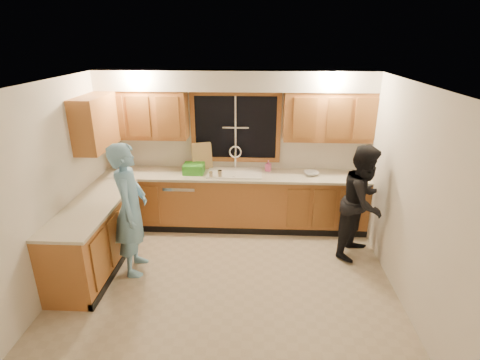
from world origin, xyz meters
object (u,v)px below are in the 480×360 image
dishwasher (183,202)px  knife_block (122,164)px  stove (76,259)px  sink (235,177)px  soap_bottle (268,166)px  woman (363,202)px  dish_crate (194,169)px  bowl (311,173)px  man (131,210)px

dishwasher → knife_block: (-0.99, 0.09, 0.62)m
dishwasher → stove: bearing=-117.7°
sink → soap_bottle: size_ratio=4.78×
woman → knife_block: size_ratio=7.45×
dishwasher → soap_bottle: soap_bottle is taller
sink → soap_bottle: bearing=16.0°
sink → dish_crate: sink is taller
bowl → dish_crate: bearing=180.0°
sink → knife_block: sink is taller
soap_bottle → bowl: soap_bottle is taller
sink → man: man is taller
stove → man: man is taller
man → knife_block: (-0.58, 1.40, 0.14)m
dishwasher → soap_bottle: size_ratio=4.56×
woman → bowl: size_ratio=7.15×
woman → dish_crate: size_ratio=5.09×
knife_block → sink: bearing=-37.0°
dish_crate → stove: bearing=-122.3°
man → knife_block: size_ratio=8.14×
dishwasher → knife_block: knife_block is taller
man → soap_bottle: man is taller
sink → woman: size_ratio=0.53×
man → dish_crate: bearing=-31.4°
dishwasher → woman: bearing=-15.5°
woman → knife_block: bearing=112.3°
soap_bottle → dishwasher: bearing=-173.1°
dishwasher → soap_bottle: bearing=6.9°
dishwasher → stove: size_ratio=0.91×
dishwasher → dish_crate: 0.62m
dish_crate → soap_bottle: size_ratio=1.77×
sink → woman: (1.84, -0.76, -0.05)m
dishwasher → bowl: (2.06, 0.01, 0.54)m
woman → dishwasher: bearing=109.5°
sink → dish_crate: (-0.65, -0.01, 0.13)m
woman → man: bearing=135.4°
bowl → woman: bearing=-50.0°
dish_crate → soap_bottle: soap_bottle is taller
sink → dish_crate: bearing=-179.4°
stove → bowl: (3.01, 1.82, 0.50)m
man → woman: (3.09, 0.56, -0.08)m
dishwasher → woman: (2.69, -0.74, 0.40)m
dish_crate → bowl: bearing=-0.0°
sink → stove: sink is taller
man → dishwasher: bearing=-23.9°
dishwasher → bowl: bearing=0.2°
stove → bowl: 3.55m
knife_block → bowl: size_ratio=0.96×
dishwasher → knife_block: 1.17m
soap_bottle → bowl: size_ratio=0.79×
dish_crate → soap_bottle: 1.20m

